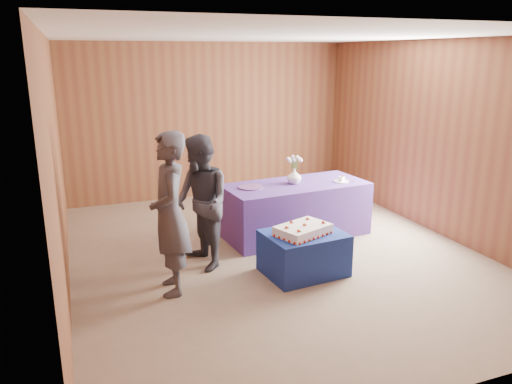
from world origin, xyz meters
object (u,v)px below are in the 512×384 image
sheet_cake (303,230)px  guest_right (201,203)px  serving_table (295,209)px  guest_left (170,214)px  cake_table (304,253)px  vase (294,176)px

sheet_cake → guest_right: size_ratio=0.46×
serving_table → sheet_cake: (-0.49, -1.25, 0.18)m
guest_left → cake_table: bearing=91.7°
cake_table → guest_left: 1.66m
cake_table → vase: size_ratio=4.30×
cake_table → guest_right: bearing=145.3°
cake_table → guest_right: 1.35m
serving_table → guest_left: size_ratio=1.14×
serving_table → sheet_cake: 1.35m
guest_right → vase: bearing=103.4°
guest_left → sheet_cake: bearing=90.3°
sheet_cake → vase: (0.47, 1.28, 0.30)m
sheet_cake → guest_left: (-1.49, 0.13, 0.32)m
vase → guest_right: 1.64m
vase → guest_right: bearing=-157.0°
sheet_cake → cake_table: bearing=24.2°
sheet_cake → guest_right: bearing=127.2°
vase → serving_table: bearing=-58.7°
serving_table → guest_right: bearing=-162.8°
guest_right → serving_table: bearing=102.4°
cake_table → vase: bearing=65.1°
cake_table → guest_left: bearing=171.2°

